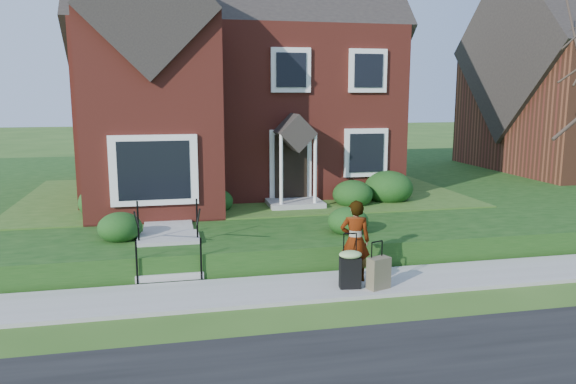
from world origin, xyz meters
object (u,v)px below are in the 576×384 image
object	(u,v)px
front_steps	(169,250)
woman	(355,241)
suitcase_black	(350,267)
suitcase_olive	(379,273)

from	to	relation	value
front_steps	woman	world-z (taller)	woman
woman	suitcase_black	distance (m)	0.65
front_steps	suitcase_olive	distance (m)	4.68
front_steps	suitcase_black	xyz separation A→B (m)	(3.53, -2.15, 0.04)
woman	suitcase_black	world-z (taller)	woman
front_steps	suitcase_olive	size ratio (longest dim) A/B	2.10
woman	suitcase_black	size ratio (longest dim) A/B	1.52
front_steps	suitcase_olive	bearing A→B (deg)	-29.50
front_steps	suitcase_black	bearing A→B (deg)	-31.40
front_steps	suitcase_olive	world-z (taller)	front_steps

